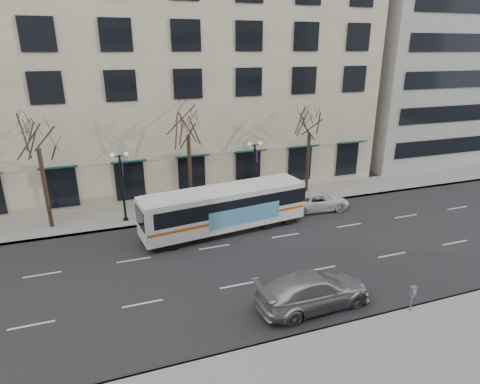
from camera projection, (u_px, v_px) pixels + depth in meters
name	position (u px, v px, depth m)	size (l,w,h in m)	color
ground	(225.00, 264.00, 23.49)	(160.00, 160.00, 0.00)	black
sidewalk_far	(251.00, 201.00, 33.00)	(80.00, 4.00, 0.15)	gray
building_hotel	(136.00, 47.00, 37.43)	(40.00, 20.00, 24.00)	tan
tree_far_left	(36.00, 134.00, 25.92)	(3.60, 3.60, 8.34)	black
tree_far_mid	(188.00, 122.00, 28.95)	(3.60, 3.60, 8.55)	black
tree_far_right	(310.00, 121.00, 32.22)	(3.60, 3.60, 8.06)	black
lamp_post_left	(122.00, 184.00, 28.21)	(1.22, 0.45, 5.21)	black
lamp_post_right	(255.00, 170.00, 31.32)	(1.22, 0.45, 5.21)	black
city_bus	(225.00, 208.00, 27.28)	(11.71, 3.98, 3.11)	white
silver_car	(314.00, 290.00, 19.52)	(2.37, 5.83, 1.69)	#B3B5BC
white_pickup	(316.00, 201.00, 31.26)	(2.37, 5.13, 1.43)	white
pay_station	(413.00, 294.00, 18.79)	(0.31, 0.22, 1.32)	gray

